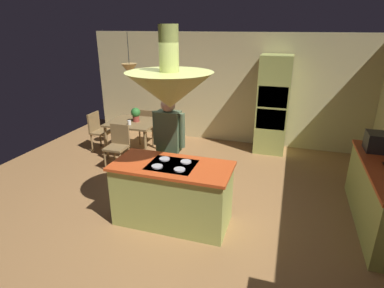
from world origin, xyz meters
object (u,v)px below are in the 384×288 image
object	(u,v)px
chair_by_back_wall	(147,124)
microwave_on_counter	(383,142)
kitchen_island	(172,193)
potted_plant_on_table	(136,114)
dining_table	(134,126)
cup_on_table	(129,123)
person_at_island	(169,142)
chair_facing_island	(118,143)
oven_tower	(273,105)
chair_at_corner	(98,129)

from	to	relation	value
chair_by_back_wall	microwave_on_counter	size ratio (longest dim) A/B	1.89
kitchen_island	microwave_on_counter	world-z (taller)	microwave_on_counter
potted_plant_on_table	dining_table	bearing A→B (deg)	-155.24
chair_by_back_wall	cup_on_table	size ratio (longest dim) A/B	9.67
person_at_island	chair_facing_island	bearing A→B (deg)	151.30
cup_on_table	chair_by_back_wall	bearing A→B (deg)	92.02
dining_table	chair_by_back_wall	world-z (taller)	chair_by_back_wall
dining_table	cup_on_table	xyz separation A→B (m)	(0.03, -0.23, 0.15)
person_at_island	oven_tower	bearing A→B (deg)	61.54
person_at_island	chair_facing_island	world-z (taller)	person_at_island
chair_facing_island	potted_plant_on_table	xyz separation A→B (m)	(0.06, 0.70, 0.42)
dining_table	chair_at_corner	xyz separation A→B (m)	(-0.89, -0.00, -0.15)
oven_tower	chair_facing_island	world-z (taller)	oven_tower
chair_at_corner	cup_on_table	world-z (taller)	chair_at_corner
chair_at_corner	microwave_on_counter	distance (m)	5.50
chair_facing_island	microwave_on_counter	distance (m)	4.57
chair_by_back_wall	dining_table	bearing A→B (deg)	90.00
person_at_island	dining_table	bearing A→B (deg)	134.23
oven_tower	potted_plant_on_table	size ratio (longest dim) A/B	7.07
chair_at_corner	person_at_island	bearing A→B (deg)	-122.11
dining_table	chair_by_back_wall	distance (m)	0.69
chair_facing_island	chair_by_back_wall	world-z (taller)	same
oven_tower	microwave_on_counter	distance (m)	2.52
kitchen_island	microwave_on_counter	bearing A→B (deg)	26.67
oven_tower	potted_plant_on_table	bearing A→B (deg)	-157.85
chair_facing_island	dining_table	bearing A→B (deg)	90.00
kitchen_island	chair_by_back_wall	bearing A→B (deg)	121.52
person_at_island	cup_on_table	size ratio (longest dim) A/B	18.61
person_at_island	potted_plant_on_table	distance (m)	1.99
person_at_island	potted_plant_on_table	bearing A→B (deg)	132.50
microwave_on_counter	chair_by_back_wall	bearing A→B (deg)	163.50
cup_on_table	chair_facing_island	bearing A→B (deg)	-94.05
chair_facing_island	potted_plant_on_table	distance (m)	0.82
kitchen_island	dining_table	xyz separation A→B (m)	(-1.70, 2.10, 0.20)
person_at_island	chair_by_back_wall	distance (m)	2.57
oven_tower	microwave_on_counter	size ratio (longest dim) A/B	4.61
dining_table	chair_facing_island	distance (m)	0.69
dining_table	person_at_island	bearing A→B (deg)	-45.77
dining_table	chair_at_corner	world-z (taller)	chair_at_corner
kitchen_island	cup_on_table	size ratio (longest dim) A/B	18.40
person_at_island	potted_plant_on_table	size ratio (longest dim) A/B	5.58
kitchen_island	person_at_island	world-z (taller)	person_at_island
kitchen_island	chair_by_back_wall	distance (m)	3.25
chair_by_back_wall	kitchen_island	bearing A→B (deg)	121.52
dining_table	chair_facing_island	bearing A→B (deg)	-90.00
oven_tower	dining_table	world-z (taller)	oven_tower
potted_plant_on_table	microwave_on_counter	distance (m)	4.54
oven_tower	chair_by_back_wall	world-z (taller)	oven_tower
chair_facing_island	microwave_on_counter	xyz separation A→B (m)	(4.54, -0.00, 0.54)
chair_at_corner	cup_on_table	bearing A→B (deg)	-103.70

